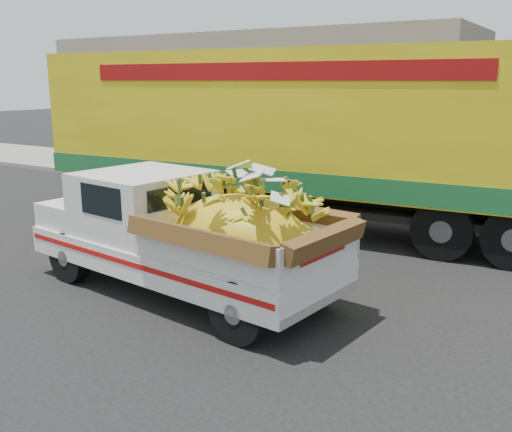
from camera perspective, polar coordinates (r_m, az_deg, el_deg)
The scene contains 6 objects.
ground at distance 9.33m, azimuth -4.13°, elevation -6.56°, with size 100.00×100.00×0.00m, color black.
curb at distance 14.76m, azimuth 10.41°, elevation 1.04°, with size 60.00×0.25×0.15m, color gray.
sidewalk at distance 16.70m, azimuth 13.03°, elevation 2.33°, with size 60.00×4.00×0.14m, color gray.
building_left at distance 25.19m, azimuth 0.06°, elevation 11.87°, with size 18.00×6.00×5.00m, color gray.
pickup_truck at distance 8.39m, azimuth -5.76°, elevation -1.99°, with size 5.30×2.48×1.79m.
semi_trailer at distance 12.53m, azimuth 3.59°, elevation 8.54°, with size 12.04×3.21×3.80m.
Camera 1 is at (5.14, -7.10, 3.18)m, focal length 40.00 mm.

